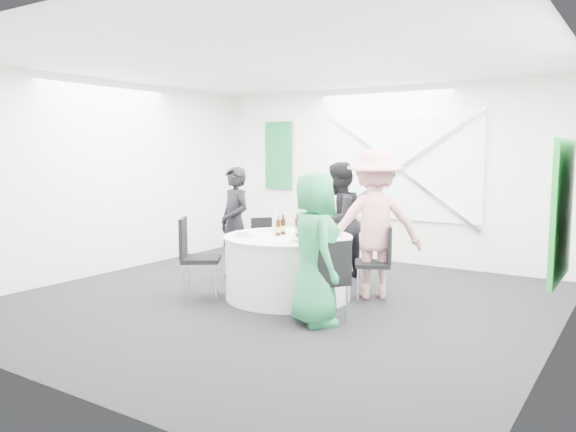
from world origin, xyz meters
The scene contains 47 objects.
floor centered at (0.00, 0.00, 0.00)m, with size 6.00×6.00×0.00m, color black.
ceiling centered at (0.00, 0.00, 2.80)m, with size 6.00×6.00×0.00m, color silver.
wall_back centered at (0.00, 3.00, 1.40)m, with size 6.00×6.00×0.00m, color white.
wall_front centered at (0.00, -3.00, 1.40)m, with size 6.00×6.00×0.00m, color white.
wall_left centered at (-3.00, 0.00, 1.40)m, with size 6.00×6.00×0.00m, color white.
wall_right centered at (3.00, 0.00, 1.40)m, with size 6.00×6.00×0.00m, color white.
window_panel centered at (0.30, 2.96, 1.50)m, with size 2.60×0.03×1.60m, color silver.
window_brace_a centered at (0.30, 2.92, 1.50)m, with size 0.05×0.05×3.16m, color silver.
window_brace_b centered at (0.30, 2.92, 1.50)m, with size 0.05×0.05×3.16m, color silver.
green_banner centered at (-2.00, 2.95, 1.70)m, with size 0.55×0.04×1.20m, color #136335.
green_sign centered at (2.94, 0.60, 1.20)m, with size 0.05×1.20×1.40m, color #18882B.
banquet_table centered at (0.00, 0.20, 0.38)m, with size 1.56×1.56×0.76m.
chair_back centered at (-0.13, 1.23, 0.50)m, with size 0.44×0.44×0.86m.
chair_back_left centered at (-0.89, 0.98, 0.49)m, with size 0.54×0.54×0.84m.
chair_back_right centered at (0.99, 0.69, 0.52)m, with size 0.55×0.54×0.90m.
chair_front_right centered at (0.93, -0.43, 0.51)m, with size 0.55×0.55×0.87m.
chair_front_left centered at (-0.93, -0.46, 0.58)m, with size 0.62×0.62×0.98m.
person_man_back_left centered at (-1.16, 0.64, 0.78)m, with size 0.57×0.37×1.56m, color black.
person_man_back centered at (0.08, 1.34, 0.82)m, with size 0.79×0.44×1.63m, color black.
person_woman_pink centered at (0.88, 0.76, 0.90)m, with size 1.16×0.54×1.80m, color pink.
person_woman_green centered at (0.81, -0.53, 0.79)m, with size 0.77×0.50×1.58m, color #268B4F.
plate_back centered at (-0.03, 0.79, 0.77)m, with size 0.25×0.25×0.01m.
plate_back_left centered at (-0.47, 0.38, 0.77)m, with size 0.24×0.24×0.01m.
plate_back_right centered at (0.43, 0.46, 0.78)m, with size 0.29×0.29×0.04m.
plate_front_right centered at (0.38, -0.16, 0.78)m, with size 0.25×0.25×0.04m.
plate_front_left centered at (-0.41, -0.07, 0.77)m, with size 0.27×0.27×0.01m.
napkin centered at (-0.44, -0.13, 0.80)m, with size 0.17×0.11×0.05m, color silver.
beer_bottle_a centered at (-0.10, 0.25, 0.85)m, with size 0.06×0.06×0.25m.
beer_bottle_b centered at (0.04, 0.35, 0.86)m, with size 0.06×0.06×0.26m.
beer_bottle_c centered at (0.16, 0.18, 0.86)m, with size 0.06×0.06×0.26m.
beer_bottle_d centered at (-0.11, 0.14, 0.85)m, with size 0.06×0.06×0.25m.
green_water_bottle centered at (0.15, 0.32, 0.88)m, with size 0.08×0.08×0.31m.
clear_water_bottle centered at (-0.14, 0.14, 0.88)m, with size 0.08×0.08×0.30m.
wine_glass_a centered at (0.38, 0.39, 0.88)m, with size 0.07×0.07×0.17m.
wine_glass_b centered at (0.11, 0.53, 0.88)m, with size 0.07×0.07×0.17m.
wine_glass_c centered at (0.03, 0.55, 0.88)m, with size 0.07×0.07×0.17m.
wine_glass_d centered at (-0.29, 0.51, 0.88)m, with size 0.07×0.07×0.17m.
fork_a centered at (0.55, 0.38, 0.76)m, with size 0.01×0.15×0.01m, color silver.
knife_a centered at (0.41, 0.61, 0.76)m, with size 0.01×0.15×0.01m, color silver.
fork_b centered at (0.14, 0.76, 0.76)m, with size 0.01×0.15×0.01m, color silver.
knife_b centered at (-0.17, 0.75, 0.76)m, with size 0.01×0.15×0.01m, color silver.
fork_c centered at (-0.55, 0.02, 0.76)m, with size 0.01×0.15×0.01m, color silver.
knife_c centered at (-0.30, -0.29, 0.76)m, with size 0.01×0.15×0.01m, color silver.
fork_d centered at (0.33, -0.27, 0.76)m, with size 0.01×0.15×0.01m, color silver.
knife_d centered at (0.52, -0.05, 0.76)m, with size 0.01×0.15×0.01m, color silver.
fork_e centered at (-0.39, 0.62, 0.76)m, with size 0.01×0.15×0.01m, color silver.
knife_e centered at (-0.55, 0.36, 0.76)m, with size 0.01×0.15×0.01m, color silver.
Camera 1 is at (3.67, -5.42, 1.78)m, focal length 35.00 mm.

